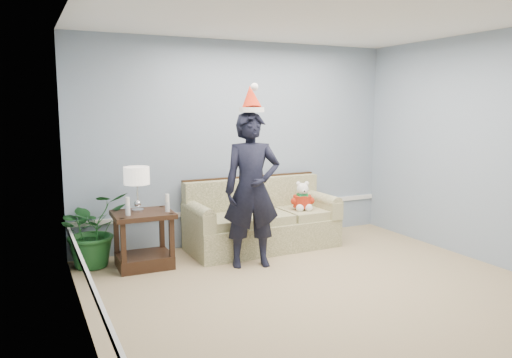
{
  "coord_description": "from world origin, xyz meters",
  "views": [
    {
      "loc": [
        -2.68,
        -3.66,
        1.85
      ],
      "look_at": [
        -0.2,
        1.55,
        1.0
      ],
      "focal_mm": 35.0,
      "sensor_mm": 36.0,
      "label": 1
    }
  ],
  "objects": [
    {
      "name": "wainscot_trim",
      "position": [
        -1.18,
        1.18,
        0.45
      ],
      "size": [
        4.49,
        4.99,
        0.06
      ],
      "color": "white",
      "rests_on": "room_shell"
    },
    {
      "name": "santa_hat",
      "position": [
        -0.31,
        1.46,
        1.92
      ],
      "size": [
        0.32,
        0.35,
        0.33
      ],
      "rotation": [
        0.0,
        0.0,
        -0.17
      ],
      "color": "white",
      "rests_on": "man"
    },
    {
      "name": "room_shell",
      "position": [
        0.0,
        0.0,
        1.35
      ],
      "size": [
        4.54,
        5.04,
        2.74
      ],
      "color": "#9E8665",
      "rests_on": "ground"
    },
    {
      "name": "table_lamp",
      "position": [
        -1.5,
        1.98,
        1.04
      ],
      "size": [
        0.29,
        0.29,
        0.52
      ],
      "color": "silver",
      "rests_on": "side_table"
    },
    {
      "name": "side_table",
      "position": [
        -1.46,
        1.92,
        0.25
      ],
      "size": [
        0.68,
        0.57,
        0.65
      ],
      "rotation": [
        0.0,
        0.0,
        -0.02
      ],
      "color": "#342213",
      "rests_on": "room_shell"
    },
    {
      "name": "teddy_bear",
      "position": [
        0.67,
        1.94,
        0.62
      ],
      "size": [
        0.29,
        0.3,
        0.39
      ],
      "rotation": [
        0.0,
        0.0,
        -0.26
      ],
      "color": "white",
      "rests_on": "sofa"
    },
    {
      "name": "candle_pair",
      "position": [
        -1.42,
        1.82,
        0.74
      ],
      "size": [
        0.5,
        0.05,
        0.21
      ],
      "color": "silver",
      "rests_on": "side_table"
    },
    {
      "name": "houseplant",
      "position": [
        -1.98,
        2.21,
        0.43
      ],
      "size": [
        0.97,
        0.91,
        0.87
      ],
      "primitive_type": "imported",
      "rotation": [
        0.0,
        0.0,
        0.36
      ],
      "color": "#1E5824",
      "rests_on": "room_shell"
    },
    {
      "name": "man",
      "position": [
        -0.31,
        1.44,
        0.89
      ],
      "size": [
        0.74,
        0.57,
        1.79
      ],
      "primitive_type": "imported",
      "rotation": [
        0.0,
        0.0,
        -0.24
      ],
      "color": "black",
      "rests_on": "room_shell"
    },
    {
      "name": "sofa",
      "position": [
        0.13,
        2.09,
        0.32
      ],
      "size": [
        1.95,
        0.86,
        0.91
      ],
      "rotation": [
        0.0,
        0.0,
        0.02
      ],
      "color": "#4E5528",
      "rests_on": "room_shell"
    }
  ]
}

